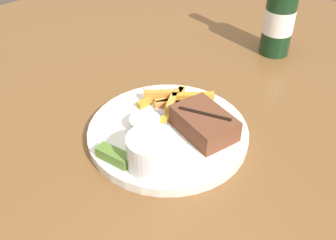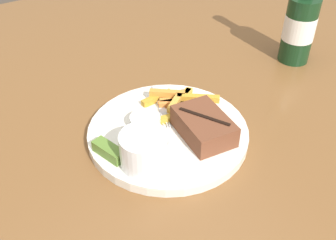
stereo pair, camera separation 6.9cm
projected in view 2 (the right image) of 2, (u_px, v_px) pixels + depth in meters
dining_table at (168, 159)px, 0.75m from camera, size 1.58×1.60×0.78m
dinner_plate at (168, 133)px, 0.71m from camera, size 0.29×0.29×0.02m
steak_portion at (204, 126)px, 0.68m from camera, size 0.12×0.09×0.04m
fries_pile at (178, 101)px, 0.75m from camera, size 0.10×0.14×0.02m
coleslaw_cup at (144, 149)px, 0.61m from camera, size 0.08×0.08×0.06m
dipping_sauce_cup at (145, 121)px, 0.70m from camera, size 0.05×0.05×0.02m
pickle_spear at (109, 151)px, 0.64m from camera, size 0.06×0.04×0.02m
fork_utensil at (160, 104)px, 0.76m from camera, size 0.13×0.06×0.00m
beer_bottle at (300, 26)px, 0.88m from camera, size 0.07×0.07×0.24m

